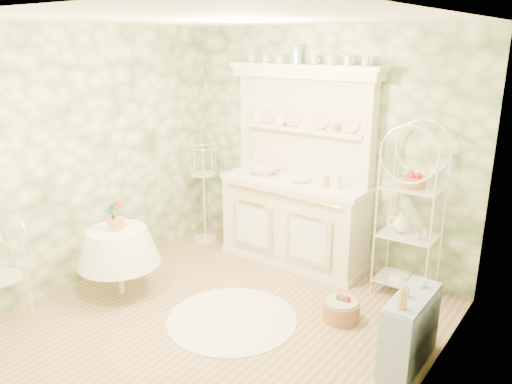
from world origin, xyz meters
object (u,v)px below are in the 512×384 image
Objects in this scene: kitchen_dresser at (295,168)px; birdcage_stand at (204,190)px; bakers_rack at (410,217)px; round_table at (119,258)px; side_shelf at (410,331)px; cafe_chair at (1,284)px; floor_basket at (342,309)px.

kitchen_dresser reaches higher than birdcage_stand.
bakers_rack is 2.98m from round_table.
side_shelf is 0.87× the size of cafe_chair.
round_table is 0.57× the size of birdcage_stand.
floor_basket is (2.53, 1.89, -0.28)m from cafe_chair.
round_table is (-1.02, -1.74, -0.75)m from kitchen_dresser.
floor_basket is at bearing -38.33° from kitchen_dresser.
kitchen_dresser reaches higher than floor_basket.
birdcage_stand is (-0.27, 1.61, 0.30)m from round_table.
bakers_rack reaches higher than cafe_chair.
bakers_rack reaches higher than birdcage_stand.
bakers_rack reaches higher than round_table.
cafe_chair is 2.23× the size of floor_basket.
round_table is at bearing 49.41° from cafe_chair.
birdcage_stand reaches higher than side_shelf.
birdcage_stand is at bearing -174.08° from kitchen_dresser.
side_shelf is at bearing 12.24° from round_table.
bakers_rack reaches higher than floor_basket.
cafe_chair is at bearing -113.15° from round_table.
bakers_rack is at bearing 36.23° from round_table.
bakers_rack is at bearing 2.95° from birdcage_stand.
side_shelf is (0.45, -1.13, -0.55)m from bakers_rack.
kitchen_dresser is at bearing 147.08° from side_shelf.
cafe_chair is at bearing -137.72° from bakers_rack.
cafe_chair is (-3.26, -1.62, 0.10)m from side_shelf.
cafe_chair is 3.17m from floor_basket.
floor_basket is (2.10, 0.89, -0.28)m from round_table.
bakers_rack is 1.23× the size of birdcage_stand.
birdcage_stand reaches higher than round_table.
side_shelf is 0.80m from floor_basket.
bakers_rack is 3.96m from cafe_chair.
birdcage_stand is (0.17, 2.61, 0.30)m from cafe_chair.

